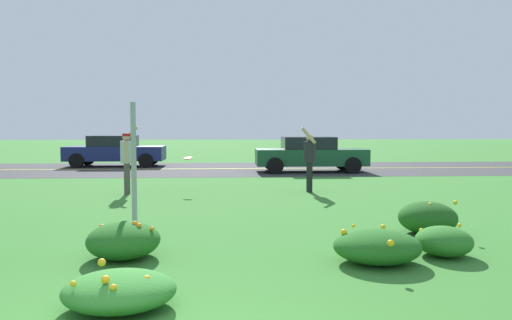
{
  "coord_description": "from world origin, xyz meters",
  "views": [
    {
      "loc": [
        0.82,
        -3.26,
        1.86
      ],
      "look_at": [
        1.47,
        8.13,
        1.09
      ],
      "focal_mm": 34.77,
      "sensor_mm": 36.0,
      "label": 1
    }
  ],
  "objects": [
    {
      "name": "daylily_clump_mid_left",
      "position": [
        -0.66,
        3.75,
        0.26
      ],
      "size": [
        1.03,
        1.13,
        0.54
      ],
      "color": "#23661E",
      "rests_on": "ground"
    },
    {
      "name": "car_navy_center_left",
      "position": [
        -4.48,
        20.32,
        0.74
      ],
      "size": [
        4.5,
        2.0,
        1.45
      ],
      "color": "navy",
      "rests_on": "ground"
    },
    {
      "name": "frisbee_red",
      "position": [
        -0.3,
        10.71,
        0.98
      ],
      "size": [
        0.24,
        0.24,
        0.1
      ],
      "color": "red"
    },
    {
      "name": "highway_strip",
      "position": [
        0.0,
        18.64,
        0.0
      ],
      "size": [
        120.0,
        7.47,
        0.01
      ],
      "primitive_type": "cube",
      "color": "#38383A",
      "rests_on": "ground"
    },
    {
      "name": "person_catcher_dark_shirt",
      "position": [
        3.13,
        10.67,
        1.0
      ],
      "size": [
        0.46,
        0.49,
        1.86
      ],
      "color": "#232328",
      "rests_on": "ground"
    },
    {
      "name": "car_dark_green_center_right",
      "position": [
        4.2,
        16.96,
        0.74
      ],
      "size": [
        4.5,
        2.0,
        1.45
      ],
      "color": "#194C2D",
      "rests_on": "ground"
    },
    {
      "name": "daylily_clump_near_camera",
      "position": [
        2.85,
        3.29,
        0.23
      ],
      "size": [
        1.2,
        1.13,
        0.46
      ],
      "color": "#23661E",
      "rests_on": "ground"
    },
    {
      "name": "ground_plane",
      "position": [
        0.0,
        9.32,
        0.0
      ],
      "size": [
        120.0,
        120.0,
        0.0
      ],
      "primitive_type": "plane",
      "color": "#387A2D"
    },
    {
      "name": "daylily_clump_front_right",
      "position": [
        -0.29,
        1.76,
        0.19
      ],
      "size": [
        1.16,
        1.01,
        0.43
      ],
      "color": "#337F2D",
      "rests_on": "ground"
    },
    {
      "name": "sign_post_near_path",
      "position": [
        -0.75,
        5.08,
        1.13
      ],
      "size": [
        0.07,
        0.1,
        2.27
      ],
      "color": "#93969B",
      "rests_on": "ground"
    },
    {
      "name": "person_thrower_red_cap_gray_shirt",
      "position": [
        -1.96,
        10.51,
        1.03
      ],
      "size": [
        0.47,
        0.49,
        1.89
      ],
      "color": "#B2B2B7",
      "rests_on": "ground"
    },
    {
      "name": "highway_center_stripe",
      "position": [
        0.0,
        18.64,
        0.01
      ],
      "size": [
        120.0,
        0.16,
        0.0
      ],
      "primitive_type": "cube",
      "color": "yellow",
      "rests_on": "ground"
    },
    {
      "name": "daylily_clump_mid_right",
      "position": [
        3.93,
        3.61,
        0.21
      ],
      "size": [
        0.8,
        0.83,
        0.44
      ],
      "color": "#2D7526",
      "rests_on": "ground"
    },
    {
      "name": "daylily_clump_mid_center",
      "position": [
        4.29,
        5.07,
        0.28
      ],
      "size": [
        1.0,
        1.0,
        0.62
      ],
      "color": "#1E5619",
      "rests_on": "ground"
    }
  ]
}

